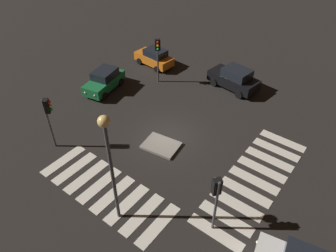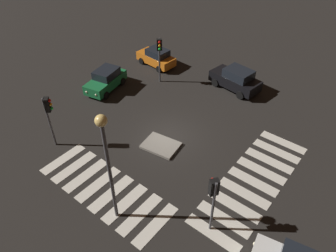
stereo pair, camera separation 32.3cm
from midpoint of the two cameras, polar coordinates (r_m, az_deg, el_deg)
The scene contains 11 objects.
ground_plane at distance 22.72m, azimuth -0.41°, elevation -1.96°, with size 80.00×80.00×0.00m, color black.
traffic_island at distance 21.91m, azimuth -1.68°, elevation -3.53°, with size 2.65×2.14×0.18m.
car_green at distance 27.93m, azimuth -11.74°, elevation 8.03°, with size 2.52×4.30×1.78m.
car_orange at distance 31.24m, azimuth -2.79°, elevation 12.24°, with size 4.02×2.09×1.70m.
car_black at distance 28.06m, azimuth 11.50°, elevation 8.38°, with size 4.60×2.56×1.93m.
traffic_light_west at distance 27.34m, azimuth -2.21°, elevation 13.48°, with size 0.54×0.54×4.11m.
traffic_light_south at distance 21.61m, azimuth -21.21°, elevation 2.40°, with size 0.54×0.54×3.86m.
traffic_light_east at distance 15.80m, azimuth 8.08°, elevation -11.77°, with size 0.53×0.54×3.65m.
street_lamp at distance 14.82m, azimuth -11.21°, elevation -4.88°, with size 0.56×0.56×6.96m.
crosswalk_near at distance 19.71m, azimuth -11.58°, elevation -11.17°, with size 8.75×3.20×0.02m.
crosswalk_side at distance 20.47m, azimuth 14.80°, elevation -9.41°, with size 3.20×9.90×0.02m.
Camera 1 is at (10.45, -13.59, 14.92)m, focal length 33.81 mm.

